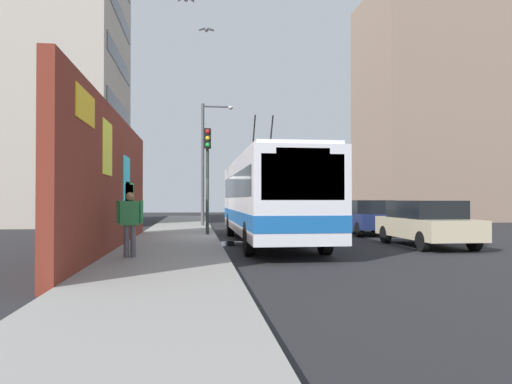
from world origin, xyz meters
TOP-DOWN VIEW (x-y plane):
  - ground_plane at (0.00, 0.00)m, footprint 80.00×80.00m
  - sidewalk_slab at (0.00, 1.60)m, footprint 48.00×3.20m
  - graffiti_wall at (-4.17, 3.35)m, footprint 13.66×0.32m
  - building_far_left at (13.49, 9.20)m, footprint 11.03×6.63m
  - building_far_right at (15.90, -17.00)m, footprint 8.68×9.41m
  - city_bus at (-2.00, -1.80)m, footprint 11.60×2.52m
  - parked_car_champagne at (-3.77, -7.00)m, footprint 4.47×1.93m
  - parked_car_navy at (1.91, -7.00)m, footprint 4.06×1.94m
  - parked_car_dark_gray at (7.92, -7.00)m, footprint 4.72×1.93m
  - parked_car_silver at (14.34, -7.00)m, footprint 4.86×1.84m
  - pedestrian_near_wall at (-6.89, 2.50)m, footprint 0.22×0.67m
  - traffic_light at (0.86, 0.35)m, footprint 0.49×0.28m
  - street_lamp at (7.79, 0.26)m, footprint 0.44×1.80m
  - flying_pigeons at (-3.00, 0.81)m, footprint 2.48×1.24m
  - curbside_puddle at (-1.87, -0.60)m, footprint 2.03×2.03m

SIDE VIEW (x-z plane):
  - ground_plane at x=0.00m, z-range 0.00..0.00m
  - curbside_puddle at x=-1.87m, z-range 0.00..0.00m
  - sidewalk_slab at x=0.00m, z-range 0.00..0.15m
  - parked_car_navy at x=1.91m, z-range 0.04..1.62m
  - parked_car_champagne at x=-3.77m, z-range 0.05..1.63m
  - parked_car_silver at x=14.34m, z-range 0.05..1.63m
  - parked_car_dark_gray at x=7.92m, z-range 0.05..1.63m
  - pedestrian_near_wall at x=-6.89m, z-range 0.29..1.95m
  - city_bus at x=-2.00m, z-range -0.71..4.20m
  - graffiti_wall at x=-4.17m, z-range 0.00..4.26m
  - traffic_light at x=0.86m, z-range 0.91..5.37m
  - street_lamp at x=7.79m, z-range 0.65..7.52m
  - flying_pigeons at x=-3.00m, z-range 7.71..8.08m
  - building_far_right at x=15.90m, z-range 0.00..17.44m
  - building_far_left at x=13.49m, z-range 0.00..19.79m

